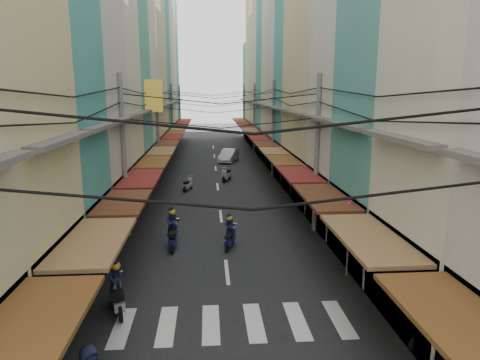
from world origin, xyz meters
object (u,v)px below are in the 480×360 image
white_car (229,162)px  market_umbrella (424,247)px  bicycle (343,239)px  traffic_sign (349,221)px

white_car → market_umbrella: (5.29, -30.96, 2.00)m
white_car → market_umbrella: 31.47m
white_car → bicycle: 24.85m
white_car → traffic_sign: 29.05m
bicycle → white_car: bearing=32.4°
bicycle → traffic_sign: bearing=-174.5°
market_umbrella → traffic_sign: bearing=132.1°
bicycle → traffic_sign: 5.09m
bicycle → market_umbrella: market_umbrella is taller
white_car → traffic_sign: bearing=-66.4°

